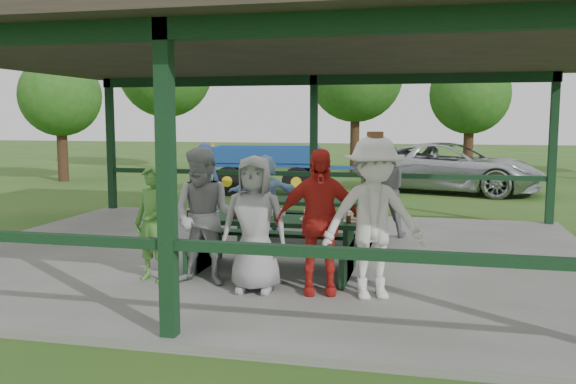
% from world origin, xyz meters
% --- Properties ---
extents(ground, '(90.00, 90.00, 0.00)m').
position_xyz_m(ground, '(0.00, 0.00, 0.00)').
color(ground, '#285219').
rests_on(ground, ground).
extents(concrete_slab, '(10.00, 8.00, 0.10)m').
position_xyz_m(concrete_slab, '(0.00, 0.00, 0.05)').
color(concrete_slab, '#62625D').
rests_on(concrete_slab, ground).
extents(pavilion_structure, '(10.60, 8.60, 3.24)m').
position_xyz_m(pavilion_structure, '(0.00, 0.00, 3.17)').
color(pavilion_structure, black).
rests_on(pavilion_structure, concrete_slab).
extents(picnic_table_near, '(2.39, 1.39, 0.75)m').
position_xyz_m(picnic_table_near, '(0.39, -1.20, 0.57)').
color(picnic_table_near, black).
rests_on(picnic_table_near, concrete_slab).
extents(picnic_table_far, '(2.38, 1.39, 0.75)m').
position_xyz_m(picnic_table_far, '(0.48, 0.80, 0.57)').
color(picnic_table_far, black).
rests_on(picnic_table_far, concrete_slab).
extents(table_setting, '(2.35, 0.45, 0.10)m').
position_xyz_m(table_setting, '(0.54, -1.16, 0.89)').
color(table_setting, white).
rests_on(table_setting, picnic_table_near).
extents(contestant_green, '(0.61, 0.47, 1.50)m').
position_xyz_m(contestant_green, '(-1.03, -1.95, 0.85)').
color(contestant_green, '#4B8A35').
rests_on(contestant_green, concrete_slab).
extents(contestant_grey_left, '(0.86, 0.68, 1.74)m').
position_xyz_m(contestant_grey_left, '(-0.32, -1.98, 0.97)').
color(contestant_grey_left, gray).
rests_on(contestant_grey_left, concrete_slab).
extents(contestant_grey_mid, '(0.84, 0.57, 1.66)m').
position_xyz_m(contestant_grey_mid, '(0.38, -2.14, 0.93)').
color(contestant_grey_mid, gray).
rests_on(contestant_grey_mid, concrete_slab).
extents(contestant_red, '(1.09, 0.63, 1.75)m').
position_xyz_m(contestant_red, '(1.14, -2.03, 0.97)').
color(contestant_red, red).
rests_on(contestant_red, concrete_slab).
extents(contestant_white_fedora, '(1.38, 1.06, 1.94)m').
position_xyz_m(contestant_white_fedora, '(1.80, -2.08, 1.05)').
color(contestant_white_fedora, silver).
rests_on(contestant_white_fedora, concrete_slab).
extents(spectator_lblue, '(1.39, 0.94, 1.44)m').
position_xyz_m(spectator_lblue, '(-0.50, 1.62, 0.82)').
color(spectator_lblue, '#8EB4DB').
rests_on(spectator_lblue, concrete_slab).
extents(spectator_blue, '(0.61, 0.41, 1.64)m').
position_xyz_m(spectator_blue, '(-1.85, 2.10, 0.92)').
color(spectator_blue, '#465FB8').
rests_on(spectator_blue, concrete_slab).
extents(spectator_grey, '(0.90, 0.76, 1.65)m').
position_xyz_m(spectator_grey, '(1.66, 1.74, 0.93)').
color(spectator_grey, gray).
rests_on(spectator_grey, concrete_slab).
extents(pickup_truck, '(5.78, 3.79, 1.48)m').
position_xyz_m(pickup_truck, '(3.08, 9.66, 0.74)').
color(pickup_truck, silver).
rests_on(pickup_truck, ground).
extents(farm_trailer, '(4.26, 2.16, 1.48)m').
position_xyz_m(farm_trailer, '(-2.26, 8.27, 0.73)').
color(farm_trailer, navy).
rests_on(farm_trailer, ground).
extents(tree_far_left, '(3.99, 3.99, 6.23)m').
position_xyz_m(tree_far_left, '(-8.59, 15.41, 4.22)').
color(tree_far_left, black).
rests_on(tree_far_left, ground).
extents(tree_left, '(3.64, 3.64, 5.69)m').
position_xyz_m(tree_left, '(-0.39, 14.67, 3.85)').
color(tree_left, black).
rests_on(tree_left, ground).
extents(tree_mid, '(2.90, 2.90, 4.52)m').
position_xyz_m(tree_mid, '(3.84, 14.13, 3.05)').
color(tree_mid, black).
rests_on(tree_mid, ground).
extents(tree_edge_left, '(2.81, 2.81, 4.38)m').
position_xyz_m(tree_edge_left, '(-10.10, 9.95, 2.96)').
color(tree_edge_left, black).
rests_on(tree_edge_left, ground).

